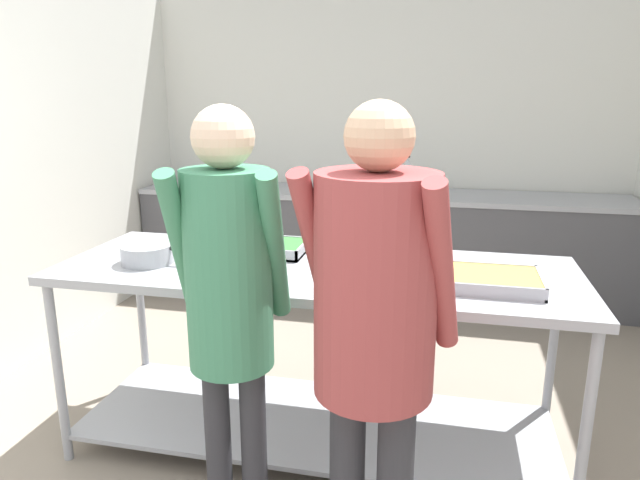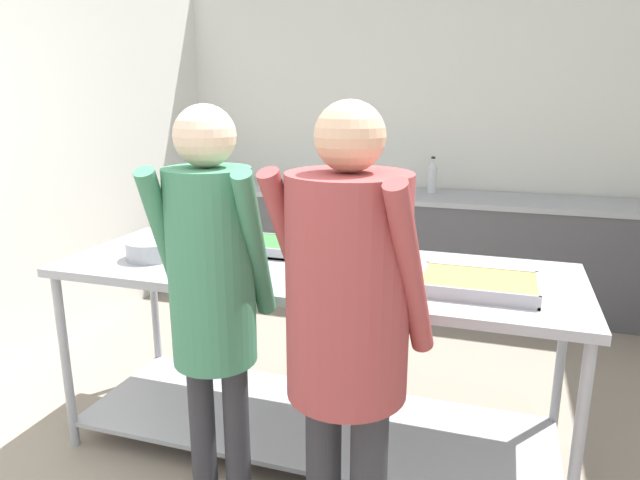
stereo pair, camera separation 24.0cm
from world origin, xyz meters
TOP-DOWN VIEW (x-y plane):
  - wall_rear at (0.00, 3.98)m, footprint 4.21×0.06m
  - wall_left at (-2.08, 1.99)m, footprint 0.06×4.10m
  - back_counter at (-0.00, 3.61)m, footprint 4.05×0.65m
  - serving_counter at (-0.02, 1.35)m, footprint 2.37×0.84m
  - sauce_pan at (-0.80, 1.23)m, footprint 0.38×0.24m
  - serving_tray_roast at (-0.34, 1.53)m, footprint 0.46×0.28m
  - plate_stack at (0.04, 1.57)m, footprint 0.25×0.25m
  - broccoli_bowl at (0.33, 1.15)m, footprint 0.25×0.25m
  - serving_tray_vegetables at (0.72, 1.24)m, footprint 0.46×0.32m
  - guest_serving_left at (0.35, 0.58)m, footprint 0.54×0.42m
  - guest_serving_right at (-0.17, 0.67)m, footprint 0.43×0.37m
  - water_bottle at (0.23, 3.69)m, footprint 0.08×0.08m

SIDE VIEW (x-z plane):
  - back_counter at x=0.00m, z-range 0.00..0.89m
  - serving_counter at x=-0.02m, z-range 0.16..1.09m
  - plate_stack at x=0.04m, z-range 0.93..0.97m
  - serving_tray_roast at x=-0.34m, z-range 0.93..0.98m
  - serving_tray_vegetables at x=0.72m, z-range 0.93..0.98m
  - broccoli_bowl at x=0.33m, z-range 0.91..1.04m
  - sauce_pan at x=-0.80m, z-range 0.93..1.02m
  - water_bottle at x=0.23m, z-range 0.88..1.18m
  - guest_serving_left at x=0.35m, z-range 0.19..1.88m
  - guest_serving_right at x=-0.17m, z-range 0.21..1.89m
  - wall_rear at x=0.00m, z-range 0.00..2.65m
  - wall_left at x=-2.08m, z-range 0.00..2.65m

